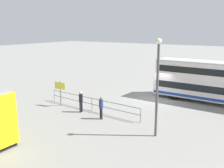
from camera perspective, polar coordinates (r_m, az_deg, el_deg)
name	(u,v)px	position (r m, az deg, el deg)	size (l,w,h in m)	color
ground_plane	(155,100)	(25.63, 9.41, -3.37)	(160.00, 160.00, 0.00)	gray
double_decker_bus	(215,82)	(25.57, 21.57, 0.38)	(11.26, 3.08, 3.79)	silver
pedestrian_near_railing	(81,100)	(21.50, -6.81, -3.53)	(0.35, 0.36, 1.76)	black
pedestrian_crossing	(101,106)	(19.80, -2.41, -4.88)	(0.45, 0.45, 1.74)	black
pedestrian_railing	(92,102)	(21.94, -4.41, -3.88)	(9.53, 0.87, 1.08)	gray
info_sign	(60,89)	(23.34, -11.25, -1.03)	(1.12, 0.16, 2.26)	slate
street_lamp	(158,80)	(16.27, 9.91, 0.85)	(0.36, 0.36, 6.21)	#4C4C51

